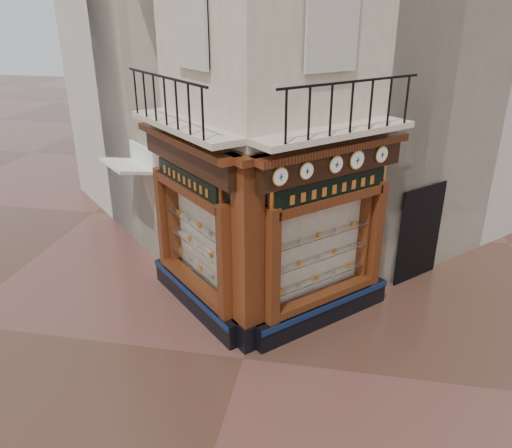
% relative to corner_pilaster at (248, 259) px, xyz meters
% --- Properties ---
extents(ground, '(80.00, 80.00, 0.00)m').
position_rel_corner_pilaster_xyz_m(ground, '(0.00, -0.50, -1.95)').
color(ground, '#452A20').
rests_on(ground, ground).
extents(main_building, '(11.31, 11.31, 12.00)m').
position_rel_corner_pilaster_xyz_m(main_building, '(0.00, 5.66, 4.05)').
color(main_building, beige).
rests_on(main_building, ground).
extents(neighbour_left, '(11.31, 11.31, 11.00)m').
position_rel_corner_pilaster_xyz_m(neighbour_left, '(-2.47, 8.13, 3.55)').
color(neighbour_left, beige).
rests_on(neighbour_left, ground).
extents(neighbour_right, '(11.31, 11.31, 11.00)m').
position_rel_corner_pilaster_xyz_m(neighbour_right, '(2.47, 8.13, 3.55)').
color(neighbour_right, beige).
rests_on(neighbour_right, ground).
extents(shopfront_left, '(2.86, 2.86, 3.98)m').
position_rel_corner_pilaster_xyz_m(shopfront_left, '(-1.41, 1.07, 0.03)').
color(shopfront_left, black).
rests_on(shopfront_left, ground).
extents(shopfront_right, '(2.86, 2.86, 3.98)m').
position_rel_corner_pilaster_xyz_m(shopfront_right, '(1.41, 1.07, 0.03)').
color(shopfront_right, black).
rests_on(shopfront_right, ground).
extents(corner_pilaster, '(0.85, 0.85, 3.98)m').
position_rel_corner_pilaster_xyz_m(corner_pilaster, '(0.00, 0.00, 0.00)').
color(corner_pilaster, black).
rests_on(corner_pilaster, ground).
extents(balcony, '(5.94, 2.97, 1.03)m').
position_rel_corner_pilaster_xyz_m(balcony, '(0.00, 0.99, 2.27)').
color(balcony, beige).
rests_on(balcony, ground).
extents(clock_a, '(0.28, 0.28, 0.35)m').
position_rel_corner_pilaster_xyz_m(clock_a, '(0.58, -0.02, 1.67)').
color(clock_a, '#A98B38').
rests_on(clock_a, ground).
extents(clock_b, '(0.27, 0.27, 0.33)m').
position_rel_corner_pilaster_xyz_m(clock_b, '(1.00, 0.39, 1.67)').
color(clock_b, '#A98B38').
rests_on(clock_b, ground).
extents(clock_c, '(0.28, 0.28, 0.35)m').
position_rel_corner_pilaster_xyz_m(clock_c, '(1.50, 0.90, 1.67)').
color(clock_c, '#A98B38').
rests_on(clock_c, ground).
extents(clock_d, '(0.31, 0.31, 0.39)m').
position_rel_corner_pilaster_xyz_m(clock_d, '(1.89, 1.29, 1.67)').
color(clock_d, '#A98B38').
rests_on(clock_d, ground).
extents(clock_e, '(0.28, 0.28, 0.35)m').
position_rel_corner_pilaster_xyz_m(clock_e, '(2.37, 1.77, 1.67)').
color(clock_e, '#A98B38').
rests_on(clock_e, ground).
extents(awning, '(1.69, 1.69, 0.25)m').
position_rel_corner_pilaster_xyz_m(awning, '(-3.73, 3.02, -1.95)').
color(awning, silver).
rests_on(awning, ground).
extents(signboard_left, '(1.95, 1.95, 0.52)m').
position_rel_corner_pilaster_xyz_m(signboard_left, '(-1.46, 1.01, 1.15)').
color(signboard_left, '#EB9F45').
rests_on(signboard_left, ground).
extents(signboard_right, '(2.16, 2.16, 0.58)m').
position_rel_corner_pilaster_xyz_m(signboard_right, '(1.46, 1.01, 1.15)').
color(signboard_right, '#EB9F45').
rests_on(signboard_right, ground).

